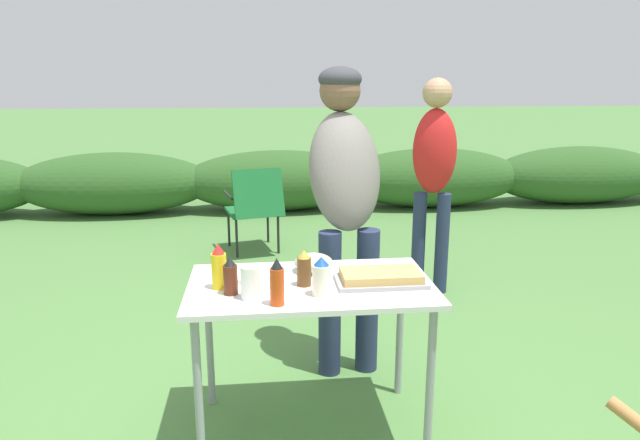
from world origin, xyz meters
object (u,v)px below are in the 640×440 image
(folding_table, at_px, (311,299))
(food_tray, at_px, (381,278))
(mayo_bottle, at_px, (321,277))
(hot_sauce_bottle, at_px, (277,283))
(paper_cup_stack, at_px, (250,283))
(mustard_bottle, at_px, (219,267))
(standing_person_in_red_jacket, at_px, (345,186))
(plate_stack, at_px, (250,274))
(beer_bottle, at_px, (304,269))
(camp_chair_green_behind_table, at_px, (255,205))
(standing_person_in_dark_puffer, at_px, (434,165))
(bbq_sauce_bottle, at_px, (230,277))
(mixing_bowl, at_px, (314,263))

(folding_table, height_order, food_tray, food_tray)
(mayo_bottle, bearing_deg, hot_sauce_bottle, -155.15)
(paper_cup_stack, bearing_deg, mayo_bottle, 1.60)
(mayo_bottle, distance_m, mustard_bottle, 0.45)
(paper_cup_stack, relative_size, standing_person_in_red_jacket, 0.08)
(folding_table, height_order, mayo_bottle, mayo_bottle)
(paper_cup_stack, height_order, mayo_bottle, mayo_bottle)
(folding_table, xyz_separation_m, plate_stack, (-0.27, 0.12, 0.09))
(food_tray, bearing_deg, paper_cup_stack, -167.98)
(food_tray, xyz_separation_m, beer_bottle, (-0.34, 0.01, 0.05))
(paper_cup_stack, distance_m, standing_person_in_red_jacket, 0.99)
(folding_table, bearing_deg, camp_chair_green_behind_table, 95.42)
(mustard_bottle, bearing_deg, food_tray, -1.05)
(paper_cup_stack, height_order, camp_chair_green_behind_table, paper_cup_stack)
(paper_cup_stack, xyz_separation_m, camp_chair_green_behind_table, (-0.01, 3.03, -0.34))
(standing_person_in_dark_puffer, bearing_deg, hot_sauce_bottle, -101.36)
(food_tray, relative_size, bbq_sauce_bottle, 2.45)
(paper_cup_stack, distance_m, mustard_bottle, 0.20)
(bbq_sauce_bottle, bearing_deg, hot_sauce_bottle, -36.04)
(mixing_bowl, relative_size, mayo_bottle, 1.09)
(mayo_bottle, height_order, beer_bottle, mayo_bottle)
(camp_chair_green_behind_table, bearing_deg, standing_person_in_red_jacket, -90.04)
(mustard_bottle, bearing_deg, hot_sauce_bottle, -41.30)
(hot_sauce_bottle, bearing_deg, paper_cup_stack, 143.91)
(folding_table, xyz_separation_m, food_tray, (0.31, -0.03, 0.10))
(plate_stack, distance_m, standing_person_in_red_jacket, 0.81)
(food_tray, relative_size, mayo_bottle, 2.35)
(plate_stack, distance_m, mixing_bowl, 0.31)
(mixing_bowl, distance_m, hot_sauce_bottle, 0.44)
(food_tray, xyz_separation_m, bbq_sauce_bottle, (-0.66, -0.06, 0.05))
(food_tray, height_order, mixing_bowl, mixing_bowl)
(folding_table, distance_m, paper_cup_stack, 0.34)
(standing_person_in_red_jacket, bearing_deg, folding_table, -116.14)
(standing_person_in_red_jacket, bearing_deg, bbq_sauce_bottle, -134.01)
(paper_cup_stack, xyz_separation_m, bbq_sauce_bottle, (-0.08, 0.06, 0.01))
(mixing_bowl, height_order, paper_cup_stack, paper_cup_stack)
(folding_table, relative_size, mustard_bottle, 5.43)
(plate_stack, height_order, standing_person_in_dark_puffer, standing_person_in_dark_puffer)
(mayo_bottle, distance_m, camp_chair_green_behind_table, 3.06)
(mixing_bowl, xyz_separation_m, mustard_bottle, (-0.43, -0.18, 0.05))
(standing_person_in_dark_puffer, bearing_deg, folding_table, -101.17)
(mayo_bottle, height_order, standing_person_in_dark_puffer, standing_person_in_dark_puffer)
(camp_chair_green_behind_table, bearing_deg, food_tray, -91.89)
(folding_table, bearing_deg, beer_bottle, -143.62)
(mustard_bottle, bearing_deg, paper_cup_stack, -44.93)
(mixing_bowl, bearing_deg, standing_person_in_dark_puffer, 55.84)
(plate_stack, bearing_deg, beer_bottle, -30.29)
(mustard_bottle, height_order, standing_person_in_red_jacket, standing_person_in_red_jacket)
(mayo_bottle, bearing_deg, camp_chair_green_behind_table, 95.77)
(mayo_bottle, distance_m, beer_bottle, 0.14)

